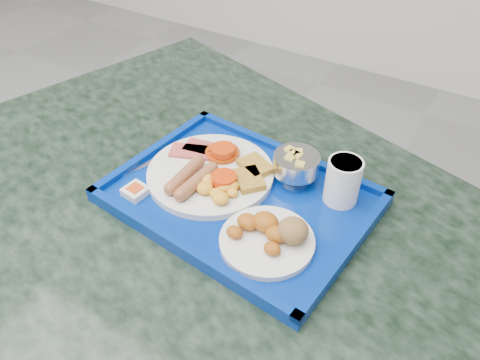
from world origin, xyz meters
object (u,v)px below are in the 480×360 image
at_px(table, 216,270).
at_px(main_plate, 213,173).
at_px(juice_cup, 343,180).
at_px(fruit_bowl, 296,164).
at_px(bread_plate, 271,235).
at_px(tray, 240,198).

distance_m(table, main_plate, 0.25).
bearing_deg(juice_cup, fruit_bowl, 176.69).
distance_m(table, bread_plate, 0.29).
relative_size(tray, fruit_bowl, 5.63).
height_order(bread_plate, juice_cup, juice_cup).
relative_size(table, bread_plate, 9.05).
distance_m(tray, fruit_bowl, 0.13).
height_order(bread_plate, fruit_bowl, fruit_bowl).
bearing_deg(tray, bread_plate, -35.02).
xyz_separation_m(table, main_plate, (-0.03, 0.05, 0.24)).
bearing_deg(fruit_bowl, tray, -126.15).
distance_m(main_plate, fruit_bowl, 0.17).
height_order(tray, juice_cup, juice_cup).
height_order(main_plate, bread_plate, bread_plate).
xyz_separation_m(table, bread_plate, (0.15, -0.04, 0.24)).
bearing_deg(main_plate, fruit_bowl, 29.25).
relative_size(table, tray, 2.91).
distance_m(tray, juice_cup, 0.20).
bearing_deg(table, fruit_bowl, 47.86).
xyz_separation_m(tray, juice_cup, (0.17, 0.09, 0.06)).
distance_m(tray, main_plate, 0.08).
bearing_deg(fruit_bowl, juice_cup, -3.31).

